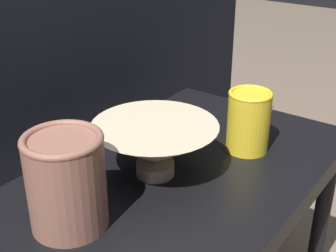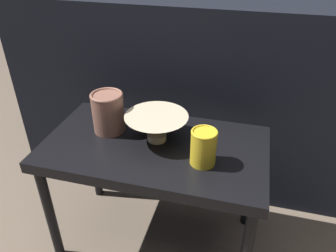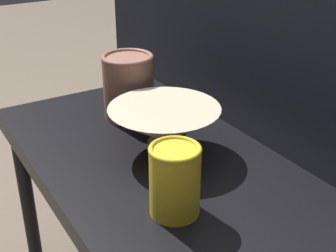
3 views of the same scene
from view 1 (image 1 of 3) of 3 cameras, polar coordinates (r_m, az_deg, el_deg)
name	(u,v)px [view 1 (image 1 of 3)]	position (r m, az deg, el deg)	size (l,w,h in m)	color
table	(168,205)	(0.85, -0.05, -9.60)	(0.78, 0.43, 0.48)	black
bowl	(156,144)	(0.81, -1.43, -2.20)	(0.22, 0.22, 0.10)	#C1B293
vase_textured_left	(66,180)	(0.69, -12.30, -6.48)	(0.12, 0.12, 0.15)	brown
vase_colorful_right	(249,120)	(0.90, 9.80, 0.69)	(0.08, 0.08, 0.12)	gold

